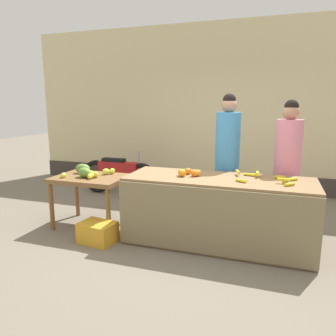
% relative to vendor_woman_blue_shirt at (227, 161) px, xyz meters
% --- Properties ---
extents(ground_plane, '(24.00, 24.00, 0.00)m').
position_rel_vendor_woman_blue_shirt_xyz_m(ground_plane, '(-0.38, -0.65, -0.95)').
color(ground_plane, '#756B5B').
extents(market_wall_back, '(8.49, 0.23, 3.29)m').
position_rel_vendor_woman_blue_shirt_xyz_m(market_wall_back, '(-0.38, 2.10, 0.67)').
color(market_wall_back, beige).
rests_on(market_wall_back, ground).
extents(fruit_stall_counter, '(2.28, 0.84, 0.84)m').
position_rel_vendor_woman_blue_shirt_xyz_m(fruit_stall_counter, '(-0.00, -0.67, -0.52)').
color(fruit_stall_counter, olive).
rests_on(fruit_stall_counter, ground).
extents(side_table_wooden, '(0.99, 0.71, 0.73)m').
position_rel_vendor_woman_blue_shirt_xyz_m(side_table_wooden, '(-1.82, -0.65, -0.31)').
color(side_table_wooden, brown).
rests_on(side_table_wooden, ground).
extents(banana_bunch_pile, '(0.74, 0.48, 0.07)m').
position_rel_vendor_woman_blue_shirt_xyz_m(banana_bunch_pile, '(0.56, -0.58, -0.07)').
color(banana_bunch_pile, yellow).
rests_on(banana_bunch_pile, fruit_stall_counter).
extents(orange_pile, '(0.28, 0.24, 0.09)m').
position_rel_vendor_woman_blue_shirt_xyz_m(orange_pile, '(-0.39, -0.67, -0.06)').
color(orange_pile, orange).
rests_on(orange_pile, fruit_stall_counter).
extents(mango_papaya_pile, '(0.60, 0.54, 0.14)m').
position_rel_vendor_woman_blue_shirt_xyz_m(mango_papaya_pile, '(-1.88, -0.63, -0.15)').
color(mango_papaya_pile, '#DDDB42').
rests_on(mango_papaya_pile, side_table_wooden).
extents(vendor_woman_blue_shirt, '(0.34, 0.34, 1.87)m').
position_rel_vendor_woman_blue_shirt_xyz_m(vendor_woman_blue_shirt, '(0.00, 0.00, 0.00)').
color(vendor_woman_blue_shirt, '#33333D').
rests_on(vendor_woman_blue_shirt, ground).
extents(vendor_woman_pink_shirt, '(0.34, 0.34, 1.79)m').
position_rel_vendor_woman_blue_shirt_xyz_m(vendor_woman_pink_shirt, '(0.79, -0.02, -0.05)').
color(vendor_woman_pink_shirt, '#33333D').
rests_on(vendor_woman_pink_shirt, ground).
extents(parked_motorcycle, '(1.60, 0.18, 0.88)m').
position_rel_vendor_woman_blue_shirt_xyz_m(parked_motorcycle, '(-2.20, 0.93, -0.54)').
color(parked_motorcycle, black).
rests_on(parked_motorcycle, ground).
extents(produce_crate, '(0.48, 0.37, 0.26)m').
position_rel_vendor_woman_blue_shirt_xyz_m(produce_crate, '(-1.44, -1.13, -0.82)').
color(produce_crate, gold).
rests_on(produce_crate, ground).
extents(produce_sack, '(0.30, 0.36, 0.59)m').
position_rel_vendor_woman_blue_shirt_xyz_m(produce_sack, '(-1.07, 0.21, -0.65)').
color(produce_sack, tan).
rests_on(produce_sack, ground).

